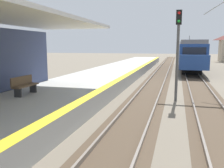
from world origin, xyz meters
name	(u,v)px	position (x,y,z in m)	size (l,w,h in m)	color
station_platform	(55,99)	(-2.50, 16.00, 0.45)	(5.00, 80.00, 0.91)	#A8A8A3
track_pair_nearest_platform	(148,96)	(1.90, 20.00, 0.05)	(2.34, 120.00, 0.16)	#4C3D2D
track_pair_middle	(204,99)	(5.30, 20.00, 0.05)	(2.34, 120.00, 0.16)	#4C3D2D
approaching_train	(190,54)	(5.30, 39.72, 2.18)	(2.93, 19.60, 4.76)	navy
rail_signal_post	(178,46)	(3.64, 19.27, 3.19)	(0.32, 0.34, 5.20)	#4C4C4C
platform_bench	(24,85)	(-3.36, 14.68, 1.37)	(0.45, 1.60, 0.88)	brown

